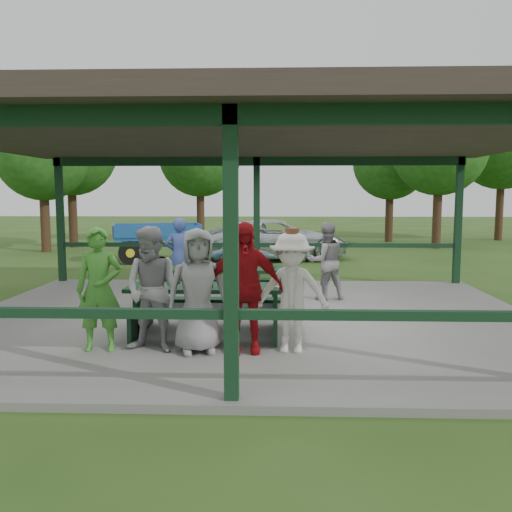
{
  "coord_description": "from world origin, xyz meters",
  "views": [
    {
      "loc": [
        0.45,
        -9.24,
        2.23
      ],
      "look_at": [
        0.13,
        -0.3,
        1.2
      ],
      "focal_mm": 38.0,
      "sensor_mm": 36.0,
      "label": 1
    }
  ],
  "objects_px": {
    "spectator_grey": "(326,261)",
    "farm_trailer": "(158,241)",
    "picnic_table_far": "(214,282)",
    "picnic_table_near": "(208,304)",
    "spectator_blue": "(179,256)",
    "contestant_grey_mid": "(198,291)",
    "contestant_white_fedora": "(292,292)",
    "contestant_grey_left": "(153,289)",
    "contestant_red": "(244,288)",
    "spectator_lblue": "(240,260)",
    "pickup_truck": "(277,240)",
    "contestant_green": "(99,289)"
  },
  "relations": [
    {
      "from": "picnic_table_far",
      "to": "contestant_white_fedora",
      "type": "height_order",
      "value": "contestant_white_fedora"
    },
    {
      "from": "contestant_red",
      "to": "spectator_blue",
      "type": "relative_size",
      "value": 1.08
    },
    {
      "from": "picnic_table_near",
      "to": "farm_trailer",
      "type": "bearing_deg",
      "value": 106.48
    },
    {
      "from": "contestant_green",
      "to": "picnic_table_far",
      "type": "bearing_deg",
      "value": 60.48
    },
    {
      "from": "contestant_green",
      "to": "spectator_grey",
      "type": "bearing_deg",
      "value": 41.16
    },
    {
      "from": "spectator_grey",
      "to": "contestant_grey_mid",
      "type": "bearing_deg",
      "value": 46.16
    },
    {
      "from": "pickup_truck",
      "to": "contestant_grey_mid",
      "type": "bearing_deg",
      "value": 161.28
    },
    {
      "from": "picnic_table_far",
      "to": "contestant_grey_left",
      "type": "bearing_deg",
      "value": -99.62
    },
    {
      "from": "picnic_table_near",
      "to": "farm_trailer",
      "type": "distance_m",
      "value": 10.2
    },
    {
      "from": "picnic_table_far",
      "to": "contestant_grey_left",
      "type": "xyz_separation_m",
      "value": [
        -0.49,
        -2.92,
        0.38
      ]
    },
    {
      "from": "contestant_grey_left",
      "to": "spectator_blue",
      "type": "relative_size",
      "value": 1.05
    },
    {
      "from": "pickup_truck",
      "to": "contestant_green",
      "type": "bearing_deg",
      "value": 154.53
    },
    {
      "from": "contestant_red",
      "to": "farm_trailer",
      "type": "relative_size",
      "value": 0.46
    },
    {
      "from": "picnic_table_far",
      "to": "farm_trailer",
      "type": "bearing_deg",
      "value": 109.58
    },
    {
      "from": "contestant_green",
      "to": "spectator_blue",
      "type": "xyz_separation_m",
      "value": [
        0.32,
        4.33,
        -0.03
      ]
    },
    {
      "from": "contestant_red",
      "to": "spectator_lblue",
      "type": "relative_size",
      "value": 1.11
    },
    {
      "from": "pickup_truck",
      "to": "picnic_table_near",
      "type": "bearing_deg",
      "value": 160.84
    },
    {
      "from": "picnic_table_near",
      "to": "pickup_truck",
      "type": "height_order",
      "value": "pickup_truck"
    },
    {
      "from": "spectator_lblue",
      "to": "farm_trailer",
      "type": "xyz_separation_m",
      "value": [
        -3.19,
        6.88,
        -0.23
      ]
    },
    {
      "from": "contestant_white_fedora",
      "to": "contestant_red",
      "type": "bearing_deg",
      "value": -167.39
    },
    {
      "from": "contestant_white_fedora",
      "to": "contestant_grey_left",
      "type": "bearing_deg",
      "value": -168.72
    },
    {
      "from": "contestant_red",
      "to": "spectator_grey",
      "type": "relative_size",
      "value": 1.13
    },
    {
      "from": "contestant_red",
      "to": "pickup_truck",
      "type": "xyz_separation_m",
      "value": [
        0.47,
        11.22,
        -0.29
      ]
    },
    {
      "from": "contestant_grey_mid",
      "to": "spectator_blue",
      "type": "xyz_separation_m",
      "value": [
        -1.03,
        4.39,
        -0.03
      ]
    },
    {
      "from": "contestant_green",
      "to": "contestant_grey_mid",
      "type": "xyz_separation_m",
      "value": [
        1.35,
        -0.05,
        -0.0
      ]
    },
    {
      "from": "spectator_grey",
      "to": "farm_trailer",
      "type": "height_order",
      "value": "spectator_grey"
    },
    {
      "from": "contestant_green",
      "to": "spectator_lblue",
      "type": "height_order",
      "value": "contestant_green"
    },
    {
      "from": "contestant_grey_left",
      "to": "contestant_white_fedora",
      "type": "relative_size",
      "value": 1.01
    },
    {
      "from": "picnic_table_near",
      "to": "spectator_blue",
      "type": "bearing_deg",
      "value": 106.91
    },
    {
      "from": "picnic_table_far",
      "to": "picnic_table_near",
      "type": "bearing_deg",
      "value": -86.42
    },
    {
      "from": "contestant_red",
      "to": "farm_trailer",
      "type": "xyz_separation_m",
      "value": [
        -3.49,
        10.68,
        -0.32
      ]
    },
    {
      "from": "contestant_grey_left",
      "to": "contestant_red",
      "type": "distance_m",
      "value": 1.22
    },
    {
      "from": "spectator_grey",
      "to": "contestant_green",
      "type": "bearing_deg",
      "value": 32.26
    },
    {
      "from": "picnic_table_near",
      "to": "pickup_truck",
      "type": "relative_size",
      "value": 0.49
    },
    {
      "from": "pickup_truck",
      "to": "farm_trailer",
      "type": "height_order",
      "value": "pickup_truck"
    },
    {
      "from": "contestant_red",
      "to": "spectator_lblue",
      "type": "height_order",
      "value": "contestant_red"
    },
    {
      "from": "contestant_red",
      "to": "pickup_truck",
      "type": "distance_m",
      "value": 11.23
    },
    {
      "from": "picnic_table_near",
      "to": "picnic_table_far",
      "type": "relative_size",
      "value": 0.93
    },
    {
      "from": "picnic_table_far",
      "to": "spectator_blue",
      "type": "relative_size",
      "value": 1.6
    },
    {
      "from": "contestant_red",
      "to": "spectator_lblue",
      "type": "distance_m",
      "value": 3.81
    },
    {
      "from": "contestant_grey_left",
      "to": "spectator_blue",
      "type": "height_order",
      "value": "contestant_grey_left"
    },
    {
      "from": "contestant_grey_left",
      "to": "contestant_red",
      "type": "xyz_separation_m",
      "value": [
        1.22,
        0.02,
        0.03
      ]
    },
    {
      "from": "picnic_table_near",
      "to": "farm_trailer",
      "type": "xyz_separation_m",
      "value": [
        -2.89,
        9.78,
        0.09
      ]
    },
    {
      "from": "picnic_table_far",
      "to": "spectator_grey",
      "type": "relative_size",
      "value": 1.66
    },
    {
      "from": "contestant_grey_mid",
      "to": "contestant_green",
      "type": "bearing_deg",
      "value": 163.04
    },
    {
      "from": "contestant_grey_left",
      "to": "spectator_lblue",
      "type": "distance_m",
      "value": 3.92
    },
    {
      "from": "spectator_blue",
      "to": "contestant_grey_mid",
      "type": "bearing_deg",
      "value": 91.64
    },
    {
      "from": "contestant_grey_left",
      "to": "contestant_grey_mid",
      "type": "relative_size",
      "value": 1.01
    },
    {
      "from": "contestant_white_fedora",
      "to": "picnic_table_near",
      "type": "bearing_deg",
      "value": 154.91
    },
    {
      "from": "contestant_grey_mid",
      "to": "farm_trailer",
      "type": "relative_size",
      "value": 0.44
    }
  ]
}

